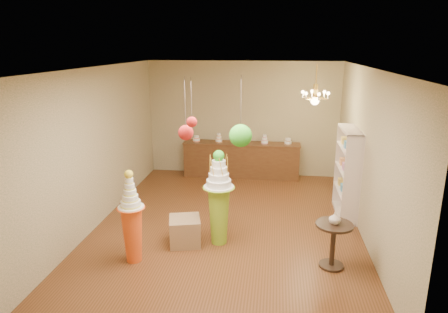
# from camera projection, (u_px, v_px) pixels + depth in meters

# --- Properties ---
(floor) EXTENTS (6.50, 6.50, 0.00)m
(floor) POSITION_uv_depth(u_px,v_px,m) (228.00, 224.00, 7.82)
(floor) COLOR #583118
(floor) RESTS_ON ground
(ceiling) EXTENTS (6.50, 6.50, 0.00)m
(ceiling) POSITION_uv_depth(u_px,v_px,m) (228.00, 68.00, 7.01)
(ceiling) COLOR white
(ceiling) RESTS_ON ground
(wall_back) EXTENTS (5.00, 0.04, 3.00)m
(wall_back) POSITION_uv_depth(u_px,v_px,m) (243.00, 119.00, 10.52)
(wall_back) COLOR tan
(wall_back) RESTS_ON ground
(wall_front) EXTENTS (5.00, 0.04, 3.00)m
(wall_front) POSITION_uv_depth(u_px,v_px,m) (192.00, 226.00, 4.31)
(wall_front) COLOR tan
(wall_front) RESTS_ON ground
(wall_left) EXTENTS (0.04, 6.50, 3.00)m
(wall_left) POSITION_uv_depth(u_px,v_px,m) (100.00, 146.00, 7.73)
(wall_left) COLOR tan
(wall_left) RESTS_ON ground
(wall_right) EXTENTS (0.04, 6.50, 3.00)m
(wall_right) POSITION_uv_depth(u_px,v_px,m) (367.00, 155.00, 7.11)
(wall_right) COLOR tan
(wall_right) RESTS_ON ground
(pedestal_green) EXTENTS (0.57, 0.57, 1.70)m
(pedestal_green) POSITION_uv_depth(u_px,v_px,m) (219.00, 204.00, 6.90)
(pedestal_green) COLOR #89B928
(pedestal_green) RESTS_ON floor
(pedestal_orange) EXTENTS (0.46, 0.46, 1.54)m
(pedestal_orange) POSITION_uv_depth(u_px,v_px,m) (132.00, 227.00, 6.34)
(pedestal_orange) COLOR #E4521A
(pedestal_orange) RESTS_ON floor
(burlap_riser) EXTENTS (0.64, 0.64, 0.48)m
(burlap_riser) POSITION_uv_depth(u_px,v_px,m) (185.00, 231.00, 6.99)
(burlap_riser) COLOR #8C6E4C
(burlap_riser) RESTS_ON floor
(sideboard) EXTENTS (3.04, 0.54, 1.16)m
(sideboard) POSITION_uv_depth(u_px,v_px,m) (241.00, 159.00, 10.53)
(sideboard) COLOR #502F19
(sideboard) RESTS_ON floor
(shelving_unit) EXTENTS (0.33, 1.20, 1.80)m
(shelving_unit) POSITION_uv_depth(u_px,v_px,m) (347.00, 172.00, 8.05)
(shelving_unit) COLOR beige
(shelving_unit) RESTS_ON floor
(round_table) EXTENTS (0.68, 0.68, 0.74)m
(round_table) POSITION_uv_depth(u_px,v_px,m) (333.00, 239.00, 6.19)
(round_table) COLOR black
(round_table) RESTS_ON floor
(vase) EXTENTS (0.18, 0.18, 0.19)m
(vase) POSITION_uv_depth(u_px,v_px,m) (335.00, 218.00, 6.10)
(vase) COLOR beige
(vase) RESTS_ON round_table
(pom_red_left) EXTENTS (0.20, 0.20, 0.84)m
(pom_red_left) POSITION_uv_depth(u_px,v_px,m) (186.00, 133.00, 5.30)
(pom_red_left) COLOR #41372F
(pom_red_left) RESTS_ON ceiling
(pom_green_mid) EXTENTS (0.32, 0.32, 0.99)m
(pom_green_mid) POSITION_uv_depth(u_px,v_px,m) (241.00, 136.00, 5.56)
(pom_green_mid) COLOR #41372F
(pom_green_mid) RESTS_ON ceiling
(pom_red_right) EXTENTS (0.14, 0.14, 0.64)m
(pom_red_right) POSITION_uv_depth(u_px,v_px,m) (192.00, 122.00, 5.11)
(pom_red_right) COLOR #41372F
(pom_red_right) RESTS_ON ceiling
(chandelier) EXTENTS (0.79, 0.79, 0.85)m
(chandelier) POSITION_uv_depth(u_px,v_px,m) (315.00, 98.00, 8.39)
(chandelier) COLOR #F2C755
(chandelier) RESTS_ON ceiling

